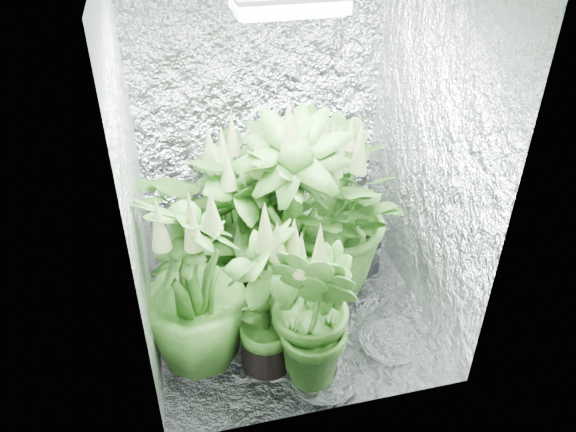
# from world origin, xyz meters

# --- Properties ---
(ground) EXTENTS (1.60, 1.60, 0.00)m
(ground) POSITION_xyz_m (0.00, 0.00, 0.00)
(ground) COLOR silver
(ground) RESTS_ON ground
(walls) EXTENTS (1.62, 1.62, 2.00)m
(walls) POSITION_xyz_m (0.00, 0.00, 1.00)
(walls) COLOR silver
(walls) RESTS_ON ground
(grow_lamp) EXTENTS (0.50, 0.30, 0.22)m
(grow_lamp) POSITION_xyz_m (0.00, 0.00, 1.83)
(grow_lamp) COLOR gray
(grow_lamp) RESTS_ON ceiling
(plant_a) EXTENTS (1.18, 1.18, 1.12)m
(plant_a) POSITION_xyz_m (-0.32, 0.37, 0.53)
(plant_a) COLOR black
(plant_a) RESTS_ON ground
(plant_b) EXTENTS (0.76, 0.76, 1.13)m
(plant_b) POSITION_xyz_m (-0.25, 0.12, 0.52)
(plant_b) COLOR black
(plant_b) RESTS_ON ground
(plant_c) EXTENTS (0.58, 0.58, 1.05)m
(plant_c) POSITION_xyz_m (0.40, 0.45, 0.49)
(plant_c) COLOR black
(plant_c) RESTS_ON ground
(plant_d) EXTENTS (0.81, 0.81, 1.14)m
(plant_d) POSITION_xyz_m (-0.57, -0.29, 0.52)
(plant_d) COLOR black
(plant_d) RESTS_ON ground
(plant_e) EXTENTS (1.15, 1.15, 1.17)m
(plant_e) POSITION_xyz_m (0.29, 0.12, 0.56)
(plant_e) COLOR black
(plant_e) RESTS_ON ground
(plant_f) EXTENTS (0.67, 0.67, 1.02)m
(plant_f) POSITION_xyz_m (-0.22, -0.41, 0.46)
(plant_f) COLOR black
(plant_f) RESTS_ON ground
(plant_g) EXTENTS (0.64, 0.64, 1.00)m
(plant_g) POSITION_xyz_m (0.01, -0.56, 0.46)
(plant_g) COLOR black
(plant_g) RESTS_ON ground
(plant_h) EXTENTS (0.93, 0.93, 1.31)m
(plant_h) POSITION_xyz_m (0.01, 0.04, 0.61)
(plant_h) COLOR black
(plant_h) RESTS_ON ground
(circulation_fan) EXTENTS (0.16, 0.35, 0.40)m
(circulation_fan) POSITION_xyz_m (0.58, 0.23, 0.17)
(circulation_fan) COLOR black
(circulation_fan) RESTS_ON ground
(plant_label) EXTENTS (0.05, 0.03, 0.08)m
(plant_label) POSITION_xyz_m (0.06, -0.59, 0.30)
(plant_label) COLOR white
(plant_label) RESTS_ON plant_g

